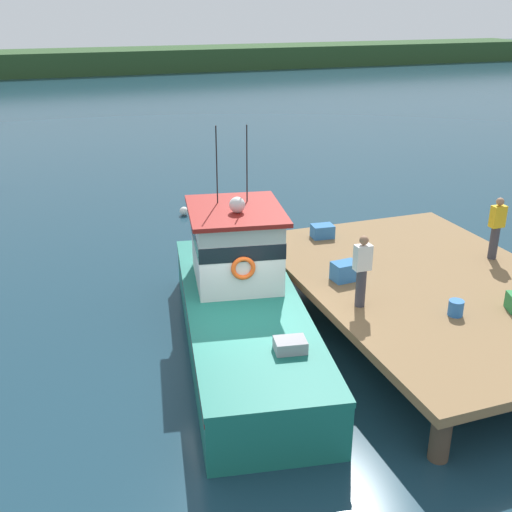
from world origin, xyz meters
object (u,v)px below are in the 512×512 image
Objects in this scene: crate_single_far at (322,231)px; crate_single_by_cleat at (345,271)px; bait_bucket at (456,308)px; deckhand_by_the_boat at (496,227)px; mooring_buoy_inshore at (184,211)px; deckhand_further_back at (362,270)px; main_fishing_boat at (240,299)px.

crate_single_far is 1.00× the size of crate_single_by_cleat.
crate_single_by_cleat is 1.76× the size of bait_bucket.
deckhand_by_the_boat is 5.05× the size of mooring_buoy_inshore.
deckhand_further_back reaches higher than bait_bucket.
crate_single_far is 5.25m from bait_bucket.
deckhand_by_the_boat reaches higher than bait_bucket.
deckhand_further_back is (-4.53, -1.25, 0.00)m from deckhand_by_the_boat.
deckhand_further_back is (-0.32, -1.33, 0.64)m from crate_single_by_cleat.
mooring_buoy_inshore is (-1.36, 10.84, -1.90)m from deckhand_further_back.
deckhand_by_the_boat is 1.00× the size of deckhand_further_back.
bait_bucket is (1.38, -2.41, -0.05)m from crate_single_by_cleat.
deckhand_by_the_boat is (2.84, 2.33, 0.69)m from bait_bucket.
crate_single_far is 7.24m from mooring_buoy_inshore.
crate_single_far is 1.86× the size of mooring_buoy_inshore.
crate_single_by_cleat reaches higher than crate_single_far.
crate_single_by_cleat is 1.50m from deckhand_further_back.
deckhand_further_back is at bearing 147.36° from bait_bucket.
mooring_buoy_inshore is (-1.67, 9.51, -1.26)m from crate_single_by_cleat.
deckhand_further_back is at bearing -34.67° from main_fishing_boat.
crate_single_by_cleat is 0.37× the size of deckhand_further_back.
main_fishing_boat is 4.74m from bait_bucket.
deckhand_by_the_boat is 11.41m from mooring_buoy_inshore.
bait_bucket is at bearing -75.65° from mooring_buoy_inshore.
main_fishing_boat is 6.86m from deckhand_by_the_boat.
deckhand_by_the_boat is (3.47, -2.87, 0.68)m from crate_single_far.
crate_single_by_cleat reaches higher than mooring_buoy_inshore.
crate_single_by_cleat is at bearing 178.96° from deckhand_by_the_boat.
deckhand_further_back is (-1.06, -4.12, 0.68)m from crate_single_far.
crate_single_by_cleat is 4.26m from deckhand_by_the_boat.
deckhand_further_back is at bearing -164.58° from deckhand_by_the_boat.
bait_bucket reaches higher than mooring_buoy_inshore.
deckhand_further_back is (2.24, -1.55, 1.05)m from main_fishing_boat.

